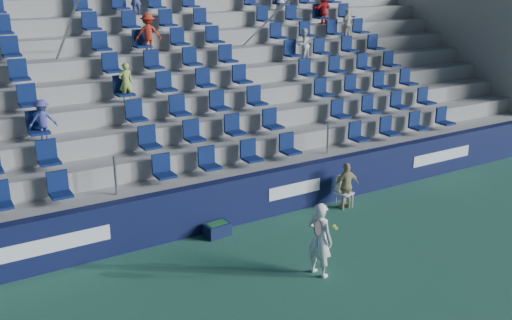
{
  "coord_description": "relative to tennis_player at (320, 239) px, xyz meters",
  "views": [
    {
      "loc": [
        -6.53,
        -8.3,
        5.94
      ],
      "look_at": [
        0.2,
        2.8,
        1.7
      ],
      "focal_mm": 40.0,
      "sensor_mm": 36.0,
      "label": 1
    }
  ],
  "objects": [
    {
      "name": "line_judge_chair",
      "position": [
        2.77,
        2.62,
        -0.3
      ],
      "size": [
        0.47,
        0.48,
        0.87
      ],
      "color": "white",
      "rests_on": "ground"
    },
    {
      "name": "ball_bin",
      "position": [
        -0.95,
        2.73,
        -0.62
      ],
      "size": [
        0.62,
        0.44,
        0.33
      ],
      "color": "#0F1839",
      "rests_on": "ground"
    },
    {
      "name": "tennis_player",
      "position": [
        0.0,
        0.0,
        0.0
      ],
      "size": [
        0.69,
        0.67,
        1.59
      ],
      "color": "white",
      "rests_on": "ground"
    },
    {
      "name": "ground",
      "position": [
        -0.04,
        -0.02,
        -0.8
      ],
      "size": [
        70.0,
        70.0,
        0.0
      ],
      "primitive_type": "plane",
      "color": "#29604A",
      "rests_on": "ground"
    },
    {
      "name": "line_judge",
      "position": [
        2.77,
        2.48,
        -0.17
      ],
      "size": [
        0.78,
        0.43,
        1.26
      ],
      "primitive_type": "imported",
      "rotation": [
        0.0,
        0.0,
        2.96
      ],
      "color": "tan",
      "rests_on": "ground"
    },
    {
      "name": "sponsor_wall",
      "position": [
        -0.04,
        3.13,
        -0.2
      ],
      "size": [
        24.0,
        0.32,
        1.2
      ],
      "color": "#10163C",
      "rests_on": "ground"
    },
    {
      "name": "grandstand",
      "position": [
        -0.04,
        8.22,
        1.34
      ],
      "size": [
        24.0,
        8.17,
        6.63
      ],
      "color": "gray",
      "rests_on": "ground"
    }
  ]
}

